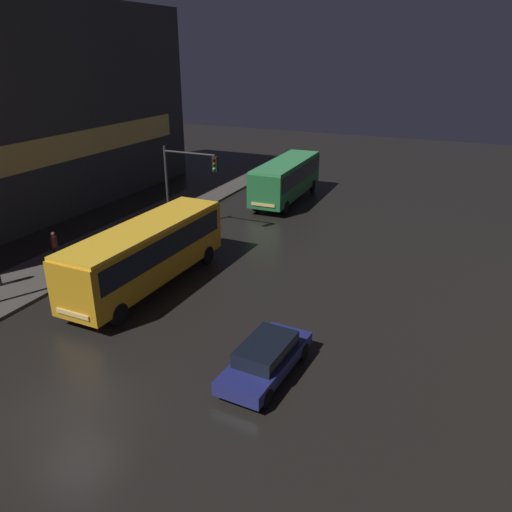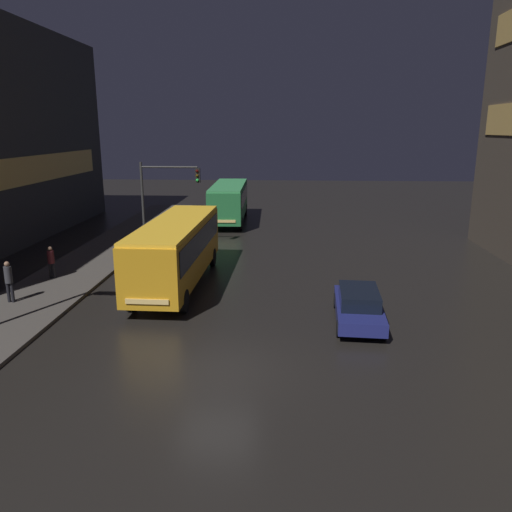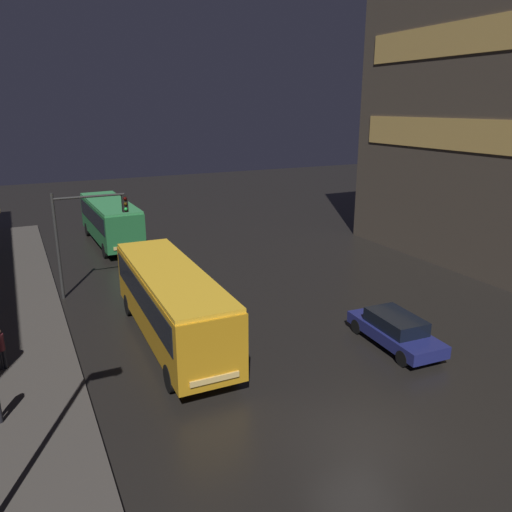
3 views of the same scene
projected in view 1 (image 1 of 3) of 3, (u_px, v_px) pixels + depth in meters
name	position (u px, v px, depth m)	size (l,w,h in m)	color
ground_plane	(71.00, 409.00, 16.45)	(120.00, 120.00, 0.00)	black
sidewalk_left	(77.00, 257.00, 28.26)	(4.00, 48.00, 0.15)	#47423D
bus_near	(147.00, 249.00, 24.28)	(2.74, 10.29, 3.21)	orange
bus_far	(286.00, 176.00, 38.40)	(2.79, 9.55, 3.12)	#236B38
car_taxi	(266.00, 358.00, 17.96)	(2.04, 4.62, 1.36)	navy
pedestrian_near	(54.00, 244.00, 27.38)	(0.35, 0.35, 1.64)	black
traffic_light_main	(185.00, 176.00, 30.62)	(3.75, 0.35, 5.51)	#2D2D2D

